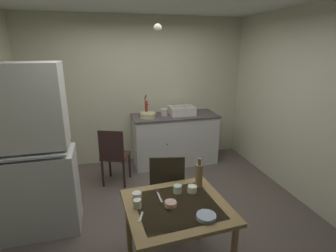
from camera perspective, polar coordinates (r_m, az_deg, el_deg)
The scene contains 22 objects.
ground_plane at distance 3.60m, azimuth -1.40°, elevation -18.65°, with size 4.96×4.96×0.00m, color #594D48.
wall_back at distance 4.81m, azimuth -6.58°, elevation 7.62°, with size 4.06×0.10×2.64m, color beige.
wall_right at distance 3.99m, azimuth 28.22°, elevation 3.70°, with size 0.10×3.71×2.64m, color beige.
hutch_cabinet at distance 3.25m, azimuth -28.45°, elevation -6.50°, with size 0.95×0.50×1.96m.
counter_cabinet at distance 4.80m, azimuth 1.52°, elevation -2.88°, with size 1.54×0.64×0.92m.
sink_basin at distance 4.68m, azimuth 3.12°, elevation 3.47°, with size 0.44×0.34×0.15m.
hand_pump at distance 4.55m, azimuth -4.84°, elevation 4.23°, with size 0.05×0.27×0.39m.
mixing_bowl_counter at distance 4.49m, azimuth -4.51°, elevation 2.42°, with size 0.27×0.27×0.09m, color beige.
stoneware_crock at distance 4.62m, azimuth -0.85°, elevation 3.10°, with size 0.12×0.12×0.12m, color beige.
dining_table at distance 2.47m, azimuth 1.99°, elevation -19.27°, with size 0.95×0.88×0.75m.
chair_far_side at distance 3.07m, azimuth -0.28°, elevation -14.17°, with size 0.47×0.47×0.99m.
chair_by_counter at distance 4.10m, azimuth -11.82°, elevation -6.30°, with size 0.52×0.52×0.93m.
serving_bowl_wide at distance 2.38m, azimuth 0.60°, elevation -16.89°, with size 0.11×0.11×0.04m, color tan.
soup_bowl_small at distance 2.26m, azimuth 8.48°, elevation -19.25°, with size 0.16×0.16×0.04m, color #9EB2C6.
teacup_cream at distance 2.56m, azimuth 2.12°, elevation -13.82°, with size 0.08×0.08×0.08m, color #ADD1C1.
mug_dark at distance 2.37m, azimuth -6.84°, elevation -16.74°, with size 0.07×0.07×0.08m, color white.
mug_tall at distance 2.58m, azimuth 5.39°, elevation -13.74°, with size 0.09×0.09×0.06m, color white.
teacup_mint at distance 2.48m, azimuth -6.90°, elevation -15.14°, with size 0.08×0.08×0.07m, color white.
glass_bottle at distance 2.65m, azimuth 6.88°, elevation -10.65°, with size 0.07×0.07×0.30m.
table_knife at distance 2.51m, azimuth -1.86°, elevation -15.51°, with size 0.17×0.02×0.01m, color silver.
teaspoon_near_bowl at distance 2.28m, azimuth -6.04°, elevation -19.41°, with size 0.14×0.02×0.01m, color beige.
pendant_bulb at distance 2.74m, azimuth -2.30°, elevation 20.95°, with size 0.08×0.08×0.08m, color #F9EFCC.
Camera 1 is at (-0.65, -2.85, 2.11)m, focal length 27.48 mm.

